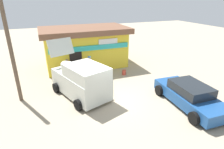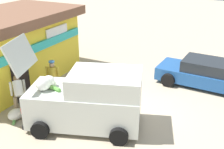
{
  "view_description": "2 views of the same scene",
  "coord_description": "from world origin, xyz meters",
  "px_view_note": "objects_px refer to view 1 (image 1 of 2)",
  "views": [
    {
      "loc": [
        -3.39,
        -8.78,
        5.45
      ],
      "look_at": [
        0.49,
        0.89,
        1.11
      ],
      "focal_mm": 29.97,
      "sensor_mm": 36.0,
      "label": 1
    },
    {
      "loc": [
        -8.56,
        -3.51,
        5.62
      ],
      "look_at": [
        0.42,
        0.96,
        1.24
      ],
      "focal_mm": 44.89,
      "sensor_mm": 36.0,
      "label": 2
    }
  ],
  "objects_px": {
    "delivery_van": "(81,80)",
    "vendor_standing": "(90,66)",
    "parked_sedan": "(189,95)",
    "customer_bending": "(66,68)",
    "unloaded_banana_pile": "(61,79)",
    "paint_bucket": "(124,72)",
    "storefront_bar": "(85,46)"
  },
  "relations": [
    {
      "from": "delivery_van",
      "to": "unloaded_banana_pile",
      "type": "bearing_deg",
      "value": 108.42
    },
    {
      "from": "customer_bending",
      "to": "unloaded_banana_pile",
      "type": "bearing_deg",
      "value": -167.06
    },
    {
      "from": "parked_sedan",
      "to": "vendor_standing",
      "type": "relative_size",
      "value": 2.7
    },
    {
      "from": "storefront_bar",
      "to": "unloaded_banana_pile",
      "type": "xyz_separation_m",
      "value": [
        -2.44,
        -2.54,
        -1.47
      ]
    },
    {
      "from": "vendor_standing",
      "to": "paint_bucket",
      "type": "xyz_separation_m",
      "value": [
        2.54,
        -0.35,
        -0.74
      ]
    },
    {
      "from": "storefront_bar",
      "to": "delivery_van",
      "type": "relative_size",
      "value": 1.54
    },
    {
      "from": "parked_sedan",
      "to": "vendor_standing",
      "type": "height_order",
      "value": "vendor_standing"
    },
    {
      "from": "delivery_van",
      "to": "vendor_standing",
      "type": "bearing_deg",
      "value": 64.15
    },
    {
      "from": "unloaded_banana_pile",
      "to": "vendor_standing",
      "type": "bearing_deg",
      "value": -6.11
    },
    {
      "from": "delivery_van",
      "to": "parked_sedan",
      "type": "xyz_separation_m",
      "value": [
        5.13,
        -3.12,
        -0.43
      ]
    },
    {
      "from": "storefront_bar",
      "to": "paint_bucket",
      "type": "xyz_separation_m",
      "value": [
        2.13,
        -3.11,
        -1.47
      ]
    },
    {
      "from": "parked_sedan",
      "to": "unloaded_banana_pile",
      "type": "distance_m",
      "value": 8.3
    },
    {
      "from": "customer_bending",
      "to": "vendor_standing",
      "type": "bearing_deg",
      "value": -10.52
    },
    {
      "from": "unloaded_banana_pile",
      "to": "customer_bending",
      "type": "bearing_deg",
      "value": 12.94
    },
    {
      "from": "unloaded_banana_pile",
      "to": "paint_bucket",
      "type": "xyz_separation_m",
      "value": [
        4.57,
        -0.57,
        -0.0
      ]
    },
    {
      "from": "delivery_van",
      "to": "paint_bucket",
      "type": "xyz_separation_m",
      "value": [
        3.7,
        2.04,
        -0.83
      ]
    },
    {
      "from": "delivery_van",
      "to": "storefront_bar",
      "type": "bearing_deg",
      "value": 73.02
    },
    {
      "from": "delivery_van",
      "to": "vendor_standing",
      "type": "xyz_separation_m",
      "value": [
        1.16,
        2.39,
        -0.08
      ]
    },
    {
      "from": "storefront_bar",
      "to": "parked_sedan",
      "type": "height_order",
      "value": "storefront_bar"
    },
    {
      "from": "delivery_van",
      "to": "customer_bending",
      "type": "height_order",
      "value": "delivery_van"
    },
    {
      "from": "storefront_bar",
      "to": "delivery_van",
      "type": "height_order",
      "value": "storefront_bar"
    },
    {
      "from": "delivery_van",
      "to": "unloaded_banana_pile",
      "type": "distance_m",
      "value": 2.87
    },
    {
      "from": "parked_sedan",
      "to": "customer_bending",
      "type": "xyz_separation_m",
      "value": [
        -5.61,
        5.81,
        0.3
      ]
    },
    {
      "from": "paint_bucket",
      "to": "vendor_standing",
      "type": "bearing_deg",
      "value": 172.07
    },
    {
      "from": "vendor_standing",
      "to": "delivery_van",
      "type": "bearing_deg",
      "value": -115.85
    },
    {
      "from": "vendor_standing",
      "to": "unloaded_banana_pile",
      "type": "bearing_deg",
      "value": 173.89
    },
    {
      "from": "customer_bending",
      "to": "delivery_van",
      "type": "bearing_deg",
      "value": -79.82
    },
    {
      "from": "vendor_standing",
      "to": "customer_bending",
      "type": "xyz_separation_m",
      "value": [
        -1.64,
        0.3,
        -0.05
      ]
    },
    {
      "from": "delivery_van",
      "to": "vendor_standing",
      "type": "relative_size",
      "value": 2.81
    },
    {
      "from": "storefront_bar",
      "to": "unloaded_banana_pile",
      "type": "bearing_deg",
      "value": -133.84
    },
    {
      "from": "customer_bending",
      "to": "paint_bucket",
      "type": "bearing_deg",
      "value": -8.95
    },
    {
      "from": "parked_sedan",
      "to": "unloaded_banana_pile",
      "type": "height_order",
      "value": "parked_sedan"
    }
  ]
}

